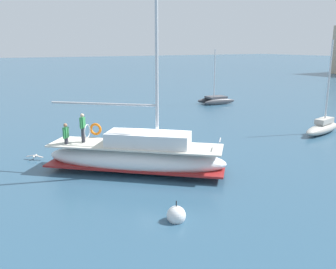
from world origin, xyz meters
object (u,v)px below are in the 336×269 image
moored_sloop_far (323,127)px  mooring_buoy (176,215)px  seagull (35,156)px  moored_catamaran (216,99)px  main_sailboat (137,156)px

moored_sloop_far → mooring_buoy: (6.91, -17.18, -0.30)m
moored_sloop_far → seagull: size_ratio=7.86×
moored_catamaran → mooring_buoy: size_ratio=6.29×
main_sailboat → moored_sloop_far: bearing=93.4°
moored_catamaran → mooring_buoy: (22.98, -19.23, -0.28)m
moored_sloop_far → main_sailboat: bearing=-86.6°
main_sailboat → moored_catamaran: main_sailboat is taller
mooring_buoy → seagull: bearing=-163.9°
moored_catamaran → mooring_buoy: bearing=-39.9°
moored_catamaran → mooring_buoy: moored_catamaran is taller
seagull → main_sailboat: bearing=40.9°
seagull → moored_catamaran: bearing=118.4°
moored_catamaran → seagull: moored_catamaran is taller
main_sailboat → moored_catamaran: size_ratio=1.92×
moored_catamaran → seagull: bearing=-61.6°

